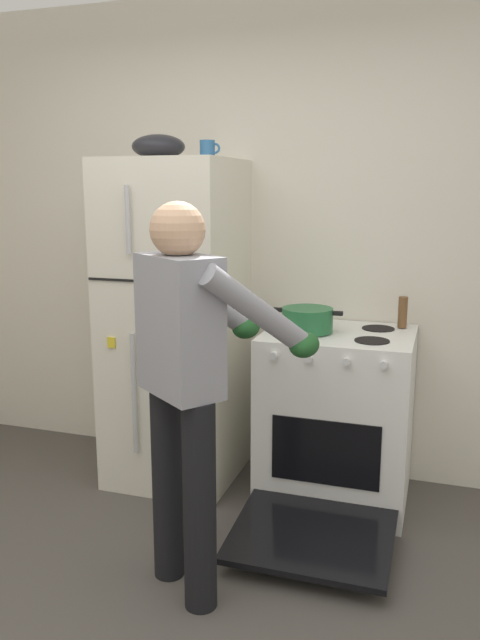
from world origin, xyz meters
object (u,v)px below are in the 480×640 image
(person_cook, at_px, (190,366))
(red_pot, at_px, (307,320))
(refrigerator, at_px, (176,324))
(stove_range, at_px, (336,419))
(coffee_mug, at_px, (208,149))
(mixing_bowl, at_px, (158,147))
(pepper_mill, at_px, (403,312))

(person_cook, xyz_separation_m, red_pot, (0.27, 0.92, 0.02))
(refrigerator, bearing_deg, red_pot, -3.75)
(stove_range, height_order, red_pot, red_pot)
(refrigerator, xyz_separation_m, stove_range, (0.92, -0.02, -0.45))
(refrigerator, bearing_deg, person_cook, -63.37)
(coffee_mug, bearing_deg, stove_range, -5.27)
(person_cook, height_order, red_pot, person_cook)
(refrigerator, relative_size, red_pot, 4.96)
(refrigerator, bearing_deg, mixing_bowl, 179.78)
(red_pot, height_order, mixing_bowl, mixing_bowl)
(coffee_mug, height_order, mixing_bowl, mixing_bowl)
(coffee_mug, bearing_deg, person_cook, -73.38)
(pepper_mill, height_order, mixing_bowl, mixing_bowl)
(stove_range, xyz_separation_m, mixing_bowl, (-1.00, 0.02, 1.41))
(pepper_mill, bearing_deg, refrigerator, -170.67)
(refrigerator, height_order, red_pot, refrigerator)
(refrigerator, distance_m, person_cook, 1.09)
(coffee_mug, bearing_deg, refrigerator, -164.60)
(refrigerator, bearing_deg, pepper_mill, 9.33)
(refrigerator, distance_m, stove_range, 1.02)
(refrigerator, height_order, person_cook, refrigerator)
(person_cook, bearing_deg, refrigerator, 116.63)
(refrigerator, distance_m, coffee_mug, 0.97)
(red_pot, relative_size, mixing_bowl, 1.28)
(red_pot, bearing_deg, refrigerator, 176.25)
(coffee_mug, xyz_separation_m, mixing_bowl, (-0.26, -0.05, 0.02))
(red_pot, relative_size, pepper_mill, 2.22)
(refrigerator, relative_size, stove_range, 1.47)
(mixing_bowl, bearing_deg, pepper_mill, 8.75)
(red_pot, distance_m, coffee_mug, 1.04)
(person_cook, height_order, pepper_mill, person_cook)
(person_cook, distance_m, coffee_mug, 1.39)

